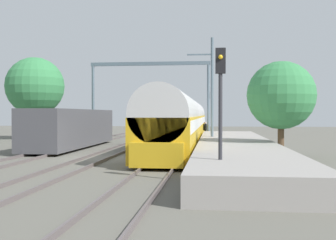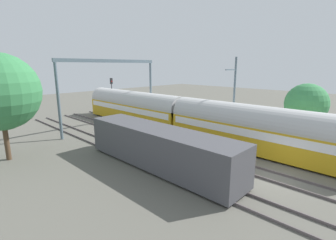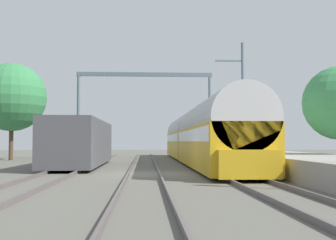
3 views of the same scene
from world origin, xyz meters
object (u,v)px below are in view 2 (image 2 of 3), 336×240
passenger_train (182,115)px  person_crossing (147,113)px  railway_signal_far (112,91)px  freight_car (159,147)px  catenary_gantry (111,80)px

passenger_train → person_crossing: bearing=77.4°
passenger_train → railway_signal_far: 16.24m
freight_car → person_crossing: bearing=52.0°
catenary_gantry → person_crossing: bearing=4.4°
passenger_train → person_crossing: (1.69, 7.53, -0.94)m
passenger_train → railway_signal_far: bearing=83.2°
passenger_train → catenary_gantry: 8.91m
person_crossing → railway_signal_far: bearing=141.2°
freight_car → railway_signal_far: bearing=64.7°
person_crossing → catenary_gantry: size_ratio=0.14×
freight_car → railway_signal_far: railway_signal_far is taller
railway_signal_far → catenary_gantry: size_ratio=0.43×
passenger_train → railway_signal_far: (1.92, 16.07, 1.40)m
freight_car → person_crossing: freight_car is taller
person_crossing → catenary_gantry: bearing=-122.9°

